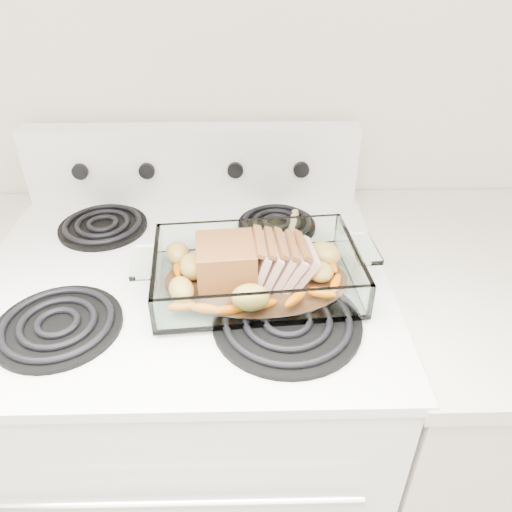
{
  "coord_description": "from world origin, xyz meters",
  "views": [
    {
      "loc": [
        0.12,
        0.87,
        1.5
      ],
      "look_at": [
        0.14,
        1.62,
        0.99
      ],
      "focal_mm": 35.0,
      "sensor_mm": 36.0,
      "label": 1
    }
  ],
  "objects_px": {
    "electric_range": "(198,420)",
    "baking_dish": "(256,275)",
    "counter_right": "(466,419)",
    "pork_roast": "(245,263)"
  },
  "relations": [
    {
      "from": "pork_roast",
      "to": "electric_range",
      "type": "bearing_deg",
      "value": 131.08
    },
    {
      "from": "electric_range",
      "to": "baking_dish",
      "type": "bearing_deg",
      "value": -22.67
    },
    {
      "from": "counter_right",
      "to": "pork_roast",
      "type": "relative_size",
      "value": 4.38
    },
    {
      "from": "electric_range",
      "to": "counter_right",
      "type": "bearing_deg",
      "value": -0.1
    },
    {
      "from": "counter_right",
      "to": "pork_roast",
      "type": "xyz_separation_m",
      "value": [
        -0.54,
        -0.06,
        0.53
      ]
    },
    {
      "from": "baking_dish",
      "to": "pork_roast",
      "type": "distance_m",
      "value": 0.04
    },
    {
      "from": "electric_range",
      "to": "pork_roast",
      "type": "distance_m",
      "value": 0.53
    },
    {
      "from": "electric_range",
      "to": "pork_roast",
      "type": "bearing_deg",
      "value": -26.09
    },
    {
      "from": "electric_range",
      "to": "pork_roast",
      "type": "height_order",
      "value": "electric_range"
    },
    {
      "from": "electric_range",
      "to": "baking_dish",
      "type": "xyz_separation_m",
      "value": [
        0.14,
        -0.06,
        0.48
      ]
    }
  ]
}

